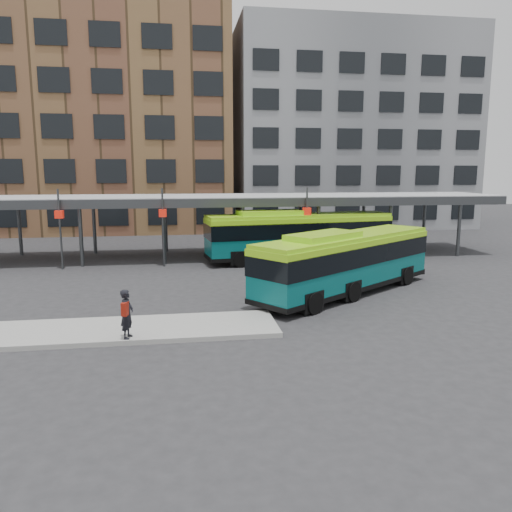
{
  "coord_description": "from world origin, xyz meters",
  "views": [
    {
      "loc": [
        -2.02,
        -21.06,
        5.84
      ],
      "look_at": [
        1.58,
        2.23,
        1.8
      ],
      "focal_mm": 35.0,
      "sensor_mm": 36.0,
      "label": 1
    }
  ],
  "objects": [
    {
      "name": "building_grey",
      "position": [
        16.0,
        32.0,
        10.0
      ],
      "size": [
        24.0,
        14.0,
        20.0
      ],
      "primitive_type": "cube",
      "color": "slate",
      "rests_on": "ground"
    },
    {
      "name": "canopy",
      "position": [
        -0.06,
        12.87,
        3.91
      ],
      "size": [
        40.0,
        6.53,
        4.8
      ],
      "color": "#999B9E",
      "rests_on": "ground"
    },
    {
      "name": "ground",
      "position": [
        0.0,
        0.0,
        0.0
      ],
      "size": [
        120.0,
        120.0,
        0.0
      ],
      "primitive_type": "plane",
      "color": "#28282B",
      "rests_on": "ground"
    },
    {
      "name": "bike_rack",
      "position": [
        12.54,
        11.99,
        0.46
      ],
      "size": [
        4.93,
        1.39,
        0.99
      ],
      "color": "slate",
      "rests_on": "ground"
    },
    {
      "name": "bus_front",
      "position": [
        5.82,
        1.39,
        1.61
      ],
      "size": [
        10.49,
        8.53,
        3.1
      ],
      "rotation": [
        0.0,
        0.0,
        0.63
      ],
      "color": "#075455",
      "rests_on": "ground"
    },
    {
      "name": "building_brick",
      "position": [
        -10.0,
        32.0,
        11.0
      ],
      "size": [
        26.0,
        14.0,
        22.0
      ],
      "primitive_type": "cube",
      "color": "brown",
      "rests_on": "ground"
    },
    {
      "name": "pedestrian",
      "position": [
        -3.86,
        -4.21,
        1.04
      ],
      "size": [
        0.54,
        0.7,
        1.7
      ],
      "rotation": [
        0.0,
        0.0,
        1.33
      ],
      "color": "black",
      "rests_on": "boarding_island"
    },
    {
      "name": "bus_rear",
      "position": [
        5.63,
        10.41,
        1.74
      ],
      "size": [
        12.38,
        4.13,
        3.35
      ],
      "rotation": [
        0.0,
        0.0,
        0.13
      ],
      "color": "#075455",
      "rests_on": "ground"
    },
    {
      "name": "boarding_island",
      "position": [
        -5.5,
        -3.0,
        0.09
      ],
      "size": [
        14.0,
        3.0,
        0.18
      ],
      "primitive_type": "cube",
      "color": "gray",
      "rests_on": "ground"
    }
  ]
}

